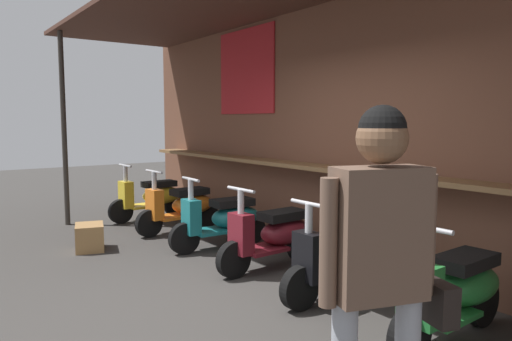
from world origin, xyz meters
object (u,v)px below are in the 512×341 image
(scooter_maroon, at_px, (275,235))
(scooter_green, at_px, (456,291))
(scooter_black, at_px, (346,257))
(shopper_with_handbag, at_px, (382,253))
(scooter_yellow, at_px, (153,197))
(scooter_orange, at_px, (183,206))
(merchandise_crate, at_px, (90,237))
(scooter_teal, at_px, (225,219))

(scooter_maroon, bearing_deg, scooter_green, 87.85)
(scooter_black, xyz_separation_m, shopper_with_handbag, (1.71, -1.59, 0.69))
(scooter_yellow, xyz_separation_m, scooter_maroon, (3.37, -0.00, 0.00))
(scooter_maroon, height_order, scooter_black, same)
(shopper_with_handbag, bearing_deg, scooter_orange, 0.97)
(scooter_orange, xyz_separation_m, merchandise_crate, (0.24, -1.49, -0.22))
(scooter_maroon, height_order, merchandise_crate, scooter_maroon)
(scooter_maroon, height_order, scooter_green, same)
(scooter_yellow, distance_m, scooter_green, 5.61)
(shopper_with_handbag, bearing_deg, scooter_teal, -3.85)
(scooter_maroon, distance_m, merchandise_crate, 2.51)
(scooter_maroon, height_order, shopper_with_handbag, shopper_with_handbag)
(shopper_with_handbag, bearing_deg, scooter_black, -24.43)
(scooter_teal, distance_m, merchandise_crate, 1.77)
(scooter_orange, distance_m, scooter_maroon, 2.26)
(scooter_yellow, distance_m, scooter_orange, 1.12)
(scooter_black, bearing_deg, scooter_orange, -90.37)
(scooter_yellow, height_order, merchandise_crate, scooter_yellow)
(scooter_orange, relative_size, scooter_green, 1.00)
(scooter_orange, bearing_deg, scooter_yellow, -94.26)
(scooter_teal, bearing_deg, scooter_black, 93.44)
(scooter_teal, bearing_deg, scooter_orange, -86.56)
(scooter_maroon, bearing_deg, scooter_orange, -92.15)
(scooter_teal, height_order, merchandise_crate, scooter_teal)
(scooter_green, bearing_deg, scooter_black, -92.13)
(scooter_black, bearing_deg, shopper_with_handbag, 46.80)
(scooter_yellow, xyz_separation_m, shopper_with_handbag, (6.18, -1.59, 0.69))
(scooter_yellow, height_order, scooter_orange, same)
(scooter_yellow, xyz_separation_m, scooter_black, (4.47, 0.00, 0.00))
(scooter_orange, distance_m, shopper_with_handbag, 5.35)
(scooter_orange, distance_m, scooter_green, 4.49)
(scooter_green, height_order, shopper_with_handbag, shopper_with_handbag)
(scooter_yellow, xyz_separation_m, scooter_teal, (2.30, -0.00, 0.00))
(shopper_with_handbag, xyz_separation_m, merchandise_crate, (-4.82, 0.10, -0.91))
(scooter_orange, height_order, scooter_teal, same)
(merchandise_crate, bearing_deg, scooter_green, 19.34)
(scooter_black, xyz_separation_m, merchandise_crate, (-3.11, -1.49, -0.22))
(scooter_yellow, height_order, scooter_teal, same)
(scooter_yellow, bearing_deg, scooter_orange, 87.94)
(scooter_green, xyz_separation_m, shopper_with_handbag, (0.58, -1.59, 0.69))
(scooter_orange, bearing_deg, scooter_green, 85.74)
(scooter_black, bearing_deg, scooter_yellow, -90.38)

